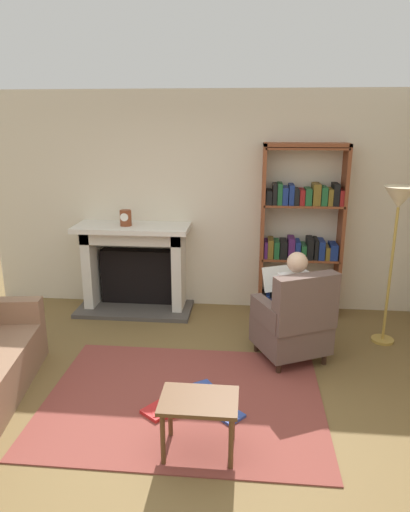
# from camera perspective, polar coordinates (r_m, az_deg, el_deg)

# --- Properties ---
(ground) EXTENTS (14.00, 14.00, 0.00)m
(ground) POSITION_cam_1_polar(r_m,az_deg,el_deg) (3.99, -3.27, -19.66)
(ground) COLOR brown
(back_wall) EXTENTS (5.60, 0.10, 2.70)m
(back_wall) POSITION_cam_1_polar(r_m,az_deg,el_deg) (5.84, 0.29, 6.61)
(back_wall) COLOR beige
(back_wall) RESTS_ON ground
(area_rug) EXTENTS (2.40, 1.80, 0.01)m
(area_rug) POSITION_cam_1_polar(r_m,az_deg,el_deg) (4.23, -2.63, -17.22)
(area_rug) COLOR brown
(area_rug) RESTS_ON ground
(fireplace) EXTENTS (1.44, 0.64, 1.11)m
(fireplace) POSITION_cam_1_polar(r_m,az_deg,el_deg) (5.93, -8.59, -1.02)
(fireplace) COLOR #4C4742
(fireplace) RESTS_ON ground
(mantel_clock) EXTENTS (0.14, 0.14, 0.19)m
(mantel_clock) POSITION_cam_1_polar(r_m,az_deg,el_deg) (5.70, -9.75, 4.64)
(mantel_clock) COLOR brown
(mantel_clock) RESTS_ON fireplace
(bookshelf) EXTENTS (0.98, 0.32, 2.09)m
(bookshelf) POSITION_cam_1_polar(r_m,az_deg,el_deg) (5.72, 11.75, 2.48)
(bookshelf) COLOR brown
(bookshelf) RESTS_ON ground
(armchair_reading) EXTENTS (0.85, 0.84, 0.97)m
(armchair_reading) POSITION_cam_1_polar(r_m,az_deg,el_deg) (4.71, 10.99, -7.99)
(armchair_reading) COLOR #331E14
(armchair_reading) RESTS_ON ground
(seated_reader) EXTENTS (0.52, 0.60, 1.14)m
(seated_reader) POSITION_cam_1_polar(r_m,az_deg,el_deg) (4.73, 10.39, -5.28)
(seated_reader) COLOR white
(seated_reader) RESTS_ON ground
(side_table) EXTENTS (0.56, 0.39, 0.45)m
(side_table) POSITION_cam_1_polar(r_m,az_deg,el_deg) (3.48, -0.74, -18.15)
(side_table) COLOR brown
(side_table) RESTS_ON ground
(scattered_books) EXTENTS (0.88, 0.65, 0.04)m
(scattered_books) POSITION_cam_1_polar(r_m,az_deg,el_deg) (4.12, -2.19, -17.88)
(scattered_books) COLOR #334CA5
(scattered_books) RESTS_ON area_rug
(floor_lamp) EXTENTS (0.32, 0.32, 1.71)m
(floor_lamp) POSITION_cam_1_polar(r_m,az_deg,el_deg) (5.11, 22.64, 5.00)
(floor_lamp) COLOR #B7933F
(floor_lamp) RESTS_ON ground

